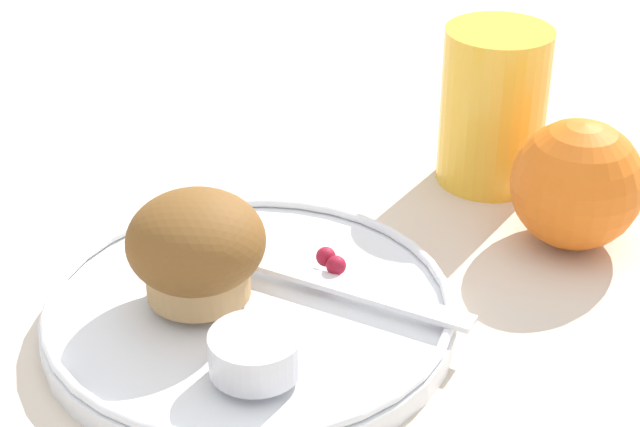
{
  "coord_description": "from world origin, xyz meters",
  "views": [
    {
      "loc": [
        0.44,
        -0.25,
        0.38
      ],
      "look_at": [
        -0.03,
        0.04,
        0.06
      ],
      "focal_mm": 60.0,
      "sensor_mm": 36.0,
      "label": 1
    }
  ],
  "objects_px": {
    "orange_fruit": "(577,184)",
    "muffin": "(196,248)",
    "butter_knife": "(335,283)",
    "juice_glass": "(494,107)"
  },
  "relations": [
    {
      "from": "orange_fruit",
      "to": "juice_glass",
      "type": "xyz_separation_m",
      "value": [
        -0.1,
        0.01,
        0.01
      ]
    },
    {
      "from": "orange_fruit",
      "to": "juice_glass",
      "type": "distance_m",
      "value": 0.1
    },
    {
      "from": "muffin",
      "to": "orange_fruit",
      "type": "height_order",
      "value": "orange_fruit"
    },
    {
      "from": "orange_fruit",
      "to": "juice_glass",
      "type": "relative_size",
      "value": 0.75
    },
    {
      "from": "orange_fruit",
      "to": "juice_glass",
      "type": "height_order",
      "value": "juice_glass"
    },
    {
      "from": "butter_knife",
      "to": "juice_glass",
      "type": "xyz_separation_m",
      "value": [
        -0.09,
        0.19,
        0.04
      ]
    },
    {
      "from": "orange_fruit",
      "to": "muffin",
      "type": "bearing_deg",
      "value": -100.77
    },
    {
      "from": "muffin",
      "to": "juice_glass",
      "type": "distance_m",
      "value": 0.27
    },
    {
      "from": "butter_knife",
      "to": "juice_glass",
      "type": "height_order",
      "value": "juice_glass"
    },
    {
      "from": "butter_knife",
      "to": "muffin",
      "type": "bearing_deg",
      "value": -146.22
    }
  ]
}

